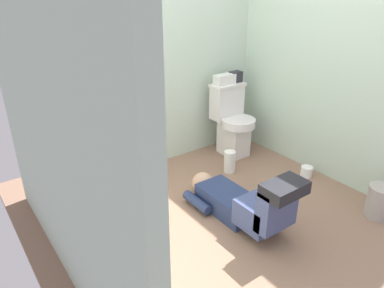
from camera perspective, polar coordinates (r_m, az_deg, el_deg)
The scene contains 19 objects.
ground_plane at distance 3.03m, azimuth 4.99°, elevation -10.87°, with size 2.86×3.13×0.04m, color #8A6752.
wall_back at distance 3.41m, azimuth -6.85°, elevation 15.51°, with size 2.52×0.08×2.40m, color #B9CFBB.
wall_left at distance 1.95m, azimuth -22.05°, elevation 6.90°, with size 0.08×2.13×2.40m, color #B9CFBB.
wall_right at distance 3.45m, azimuth 21.88°, elevation 14.07°, with size 0.08×2.13×2.40m, color #B9CFBB.
toilet at distance 3.83m, azimuth 6.30°, elevation 3.64°, with size 0.36×0.46×0.75m.
vanity_cabinet at distance 3.00m, azimuth -15.55°, elevation -2.35°, with size 0.60×0.53×0.82m.
faucet at distance 2.96m, azimuth -17.65°, elevation 6.51°, with size 0.02×0.02×0.10m, color silver.
person_plumber at distance 2.83m, azimuth 8.05°, elevation -9.04°, with size 0.39×1.06×0.52m.
tissue_box at distance 3.73m, azimuth 5.15°, elevation 10.11°, with size 0.22×0.11×0.10m, color silver.
toiletry_bag at distance 3.83m, azimuth 6.88°, elevation 10.49°, with size 0.12×0.09×0.11m, color #26262D.
soap_dispenser at distance 2.89m, azimuth -21.10°, elevation 5.93°, with size 0.06×0.06×0.17m.
bottle_clear at distance 2.92m, azimuth -19.65°, elevation 6.25°, with size 0.04×0.04×0.12m, color silver.
bottle_white at distance 2.89m, azimuth -18.02°, elevation 6.50°, with size 0.05×0.05×0.15m, color silver.
bottle_pink at distance 2.91m, azimuth -16.54°, elevation 6.57°, with size 0.04×0.04×0.12m, color pink.
bottle_amber at distance 2.97m, azimuth -15.46°, elevation 7.06°, with size 0.06×0.06×0.12m, color #C78934.
bottle_blue at distance 2.94m, azimuth -14.03°, elevation 7.09°, with size 0.06×0.06×0.13m, color #3D60B9.
trash_can at distance 3.25m, azimuth 27.55°, elevation -8.07°, with size 0.21×0.21×0.27m, color #A19A93.
paper_towel_roll at distance 3.54m, azimuth 5.93°, elevation -2.81°, with size 0.11×0.11×0.22m, color white.
toilet_paper_roll at distance 3.64m, azimuth 17.60°, elevation -4.15°, with size 0.11×0.11×0.10m, color white.
Camera 1 is at (-1.65, -1.83, 1.74)m, focal length 33.84 mm.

